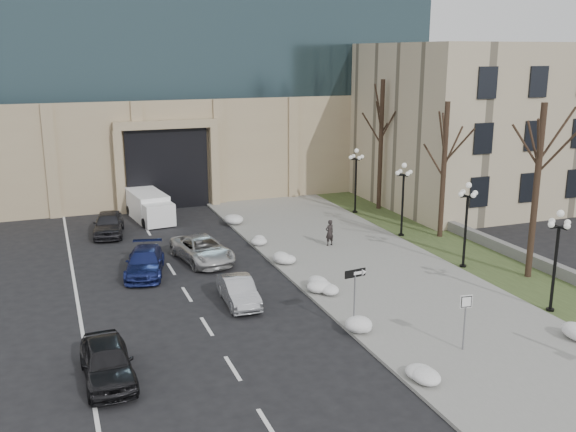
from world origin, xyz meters
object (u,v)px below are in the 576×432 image
car_e (109,224)px  car_d (202,249)px  one_way_sign (359,280)px  lamppost_b (467,213)px  lamppost_a (557,247)px  box_truck (149,207)px  pedestrian (330,233)px  lamppost_c (403,190)px  car_a (107,362)px  keep_sign (465,311)px  car_b (239,291)px  lamppost_d (356,172)px  car_c (145,262)px

car_e → car_d: bearing=-50.7°
one_way_sign → lamppost_b: size_ratio=0.58×
car_d → lamppost_a: (12.89, -12.69, 2.38)m
box_truck → one_way_sign: one_way_sign is taller
car_d → car_e: bearing=111.0°
pedestrian → lamppost_c: (5.16, 0.39, 2.16)m
car_a → lamppost_b: size_ratio=0.89×
keep_sign → lamppost_b: 10.45m
car_a → car_d: (6.30, 11.95, -0.03)m
car_b → lamppost_a: 14.33m
box_truck → lamppost_c: size_ratio=1.27×
one_way_sign → lamppost_a: bearing=-15.3°
car_a → lamppost_b: bearing=15.4°
lamppost_c → lamppost_d: (0.00, 6.50, 0.00)m
car_c → car_d: 3.49m
keep_sign → car_a: bearing=176.1°
pedestrian → lamppost_b: (5.16, -6.11, 2.16)m
car_b → lamppost_a: lamppost_a is taller
lamppost_b → car_a: bearing=-163.3°
car_d → pedestrian: bearing=-10.1°
pedestrian → car_c: bearing=-7.1°
car_e → pedestrian: bearing=-22.9°
car_a → car_d: car_a is taller
keep_sign → lamppost_b: (6.05, 8.42, 1.33)m
car_a → car_b: size_ratio=1.13×
car_e → box_truck: bearing=54.4°
car_a → one_way_sign: bearing=1.6°
keep_sign → car_c: bearing=134.4°
lamppost_a → lamppost_c: same height
box_truck → car_c: bearing=-107.0°
lamppost_b → lamppost_d: bearing=90.0°
car_a → lamppost_a: (19.19, -0.74, 2.35)m
car_e → lamppost_d: 17.40m
pedestrian → one_way_sign: 12.08m
car_e → lamppost_a: lamppost_a is taller
box_truck → lamppost_b: 22.00m
car_d → keep_sign: 16.17m
car_c → car_d: bearing=30.6°
one_way_sign → lamppost_a: lamppost_a is taller
box_truck → one_way_sign: size_ratio=2.18×
pedestrian → lamppost_c: lamppost_c is taller
pedestrian → lamppost_a: size_ratio=0.33×
car_a → car_d: bearing=60.9°
one_way_sign → car_c: bearing=117.3°
lamppost_a → car_b: bearing=154.9°
car_b → lamppost_a: size_ratio=0.79×
one_way_sign → lamppost_b: lamppost_b is taller
box_truck → lamppost_d: (14.18, -3.68, 2.17)m
car_b → keep_sign: 10.44m
car_c → lamppost_a: bearing=-22.5°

